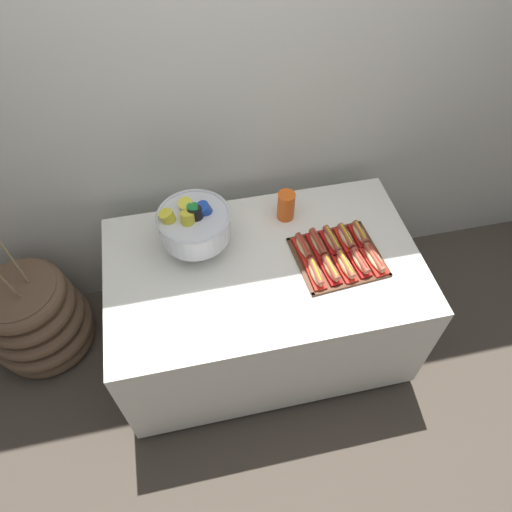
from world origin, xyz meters
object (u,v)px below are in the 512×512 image
hot_dog_1 (331,270)px  hot_dog_7 (332,241)px  hot_dog_3 (360,262)px  hot_dog_8 (346,237)px  hot_dog_5 (303,247)px  hot_dog_9 (360,234)px  hot_dog_4 (374,259)px  hot_dog_6 (318,244)px  buffet_table (263,303)px  hot_dog_2 (345,266)px  punch_bowl (194,224)px  cup_stack (286,206)px  floor_vase (36,317)px  hot_dog_0 (316,273)px  serving_tray (338,257)px

hot_dog_1 → hot_dog_7: (0.06, 0.17, -0.00)m
hot_dog_3 → hot_dog_8: bearing=94.7°
hot_dog_5 → hot_dog_9: bearing=4.7°
hot_dog_4 → hot_dog_1: bearing=-175.3°
hot_dog_6 → buffet_table: bearing=-172.9°
hot_dog_2 → hot_dog_9: size_ratio=1.10×
punch_bowl → cup_stack: 0.49m
hot_dog_6 → hot_dog_8: 0.15m
floor_vase → hot_dog_9: size_ratio=5.96×
buffet_table → hot_dog_7: size_ratio=8.55×
buffet_table → hot_dog_2: hot_dog_2 is taller
hot_dog_7 → hot_dog_8: (0.07, 0.01, -0.00)m
hot_dog_1 → cup_stack: (-0.11, 0.41, 0.04)m
hot_dog_0 → hot_dog_4: hot_dog_0 is taller
hot_dog_7 → punch_bowl: punch_bowl is taller
hot_dog_6 → hot_dog_9: hot_dog_6 is taller
hot_dog_4 → cup_stack: cup_stack is taller
hot_dog_2 → cup_stack: bearing=114.9°
hot_dog_1 → floor_vase: bearing=166.0°
hot_dog_4 → hot_dog_2: bearing=-175.3°
hot_dog_4 → cup_stack: bearing=130.7°
hot_dog_1 → hot_dog_3: size_ratio=0.99×
hot_dog_0 → hot_dog_2: (0.15, 0.01, -0.00)m
hot_dog_1 → hot_dog_8: 0.22m
floor_vase → hot_dog_1: floor_vase is taller
hot_dog_5 → hot_dog_6: (0.07, 0.01, 0.00)m
hot_dog_1 → hot_dog_8: hot_dog_1 is taller
hot_dog_5 → hot_dog_8: hot_dog_5 is taller
floor_vase → hot_dog_6: 1.63m
hot_dog_5 → hot_dog_3: bearing=-31.6°
hot_dog_9 → punch_bowl: size_ratio=0.47×
hot_dog_2 → cup_stack: cup_stack is taller
hot_dog_0 → cup_stack: cup_stack is taller
hot_dog_0 → hot_dog_1: 0.08m
hot_dog_5 → hot_dog_1: bearing=-60.9°
buffet_table → hot_dog_0: hot_dog_0 is taller
floor_vase → hot_dog_1: (1.54, -0.38, 0.52)m
punch_bowl → cup_stack: bearing=11.9°
hot_dog_3 → hot_dog_6: (-0.16, 0.15, 0.00)m
hot_dog_4 → hot_dog_6: size_ratio=1.02×
hot_dog_2 → hot_dog_4: (0.15, 0.01, -0.00)m
hot_dog_6 → serving_tray: bearing=-43.1°
hot_dog_0 → hot_dog_7: (0.14, 0.18, -0.00)m
hot_dog_4 → hot_dog_7: bearing=136.9°
hot_dog_0 → hot_dog_1: (0.07, 0.01, 0.00)m
buffet_table → hot_dog_0: size_ratio=9.02×
hot_dog_5 → floor_vase: bearing=171.1°
hot_dog_4 → hot_dog_7: hot_dog_7 is taller
hot_dog_3 → hot_dog_4: hot_dog_3 is taller
floor_vase → punch_bowl: 1.15m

